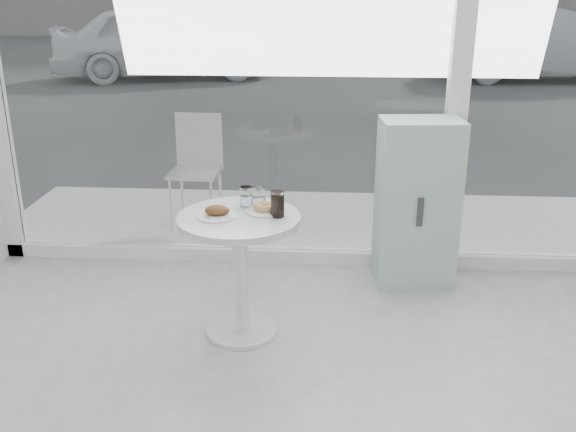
# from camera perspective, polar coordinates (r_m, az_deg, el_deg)

# --- Properties ---
(room_shell) EXTENTS (6.00, 6.00, 6.00)m
(room_shell) POSITION_cam_1_polar(r_m,az_deg,el_deg) (1.00, 2.81, 12.01)
(room_shell) COLOR silver
(room_shell) RESTS_ON ground
(storefront) EXTENTS (5.00, 0.14, 3.00)m
(storefront) POSITION_cam_1_polar(r_m,az_deg,el_deg) (4.57, 4.71, 15.87)
(storefront) COLOR white
(storefront) RESTS_ON ground
(main_table) EXTENTS (0.72, 0.72, 0.77)m
(main_table) POSITION_cam_1_polar(r_m,az_deg,el_deg) (3.80, -4.32, -3.10)
(main_table) COLOR white
(main_table) RESTS_ON ground
(patio_deck) EXTENTS (5.60, 1.60, 0.05)m
(patio_deck) POSITION_cam_1_polar(r_m,az_deg,el_deg) (5.72, 3.41, -0.57)
(patio_deck) COLOR silver
(patio_deck) RESTS_ON ground
(street) EXTENTS (40.00, 24.00, 0.00)m
(street) POSITION_cam_1_polar(r_m,az_deg,el_deg) (17.67, 3.86, 13.46)
(street) COLOR #333333
(street) RESTS_ON ground
(mint_cabinet) EXTENTS (0.58, 0.41, 1.18)m
(mint_cabinet) POSITION_cam_1_polar(r_m,az_deg,el_deg) (4.57, 11.37, 1.15)
(mint_cabinet) COLOR #93BCA5
(mint_cabinet) RESTS_ON ground
(patio_chair) EXTENTS (0.43, 0.43, 0.94)m
(patio_chair) POSITION_cam_1_polar(r_m,az_deg,el_deg) (5.57, -8.10, 4.74)
(patio_chair) COLOR white
(patio_chair) RESTS_ON patio_deck
(car_white) EXTENTS (5.04, 3.08, 1.60)m
(car_white) POSITION_cam_1_polar(r_m,az_deg,el_deg) (14.89, -11.07, 15.00)
(car_white) COLOR white
(car_white) RESTS_ON street
(car_silver) EXTENTS (4.76, 1.87, 1.54)m
(car_silver) POSITION_cam_1_polar(r_m,az_deg,el_deg) (15.33, 22.03, 13.98)
(car_silver) COLOR #A5A8AD
(car_silver) RESTS_ON street
(plate_fritter) EXTENTS (0.23, 0.23, 0.07)m
(plate_fritter) POSITION_cam_1_polar(r_m,az_deg,el_deg) (3.71, -6.27, 0.31)
(plate_fritter) COLOR white
(plate_fritter) RESTS_ON main_table
(plate_donut) EXTENTS (0.23, 0.23, 0.05)m
(plate_donut) POSITION_cam_1_polar(r_m,az_deg,el_deg) (3.77, -2.07, 0.66)
(plate_donut) COLOR white
(plate_donut) RESTS_ON main_table
(water_tumbler_a) EXTENTS (0.07, 0.07, 0.12)m
(water_tumbler_a) POSITION_cam_1_polar(r_m,az_deg,el_deg) (3.86, -3.75, 1.63)
(water_tumbler_a) COLOR white
(water_tumbler_a) RESTS_ON main_table
(water_tumbler_b) EXTENTS (0.08, 0.08, 0.13)m
(water_tumbler_b) POSITION_cam_1_polar(r_m,az_deg,el_deg) (3.83, -2.62, 1.53)
(water_tumbler_b) COLOR white
(water_tumbler_b) RESTS_ON main_table
(cola_glass) EXTENTS (0.08, 0.08, 0.15)m
(cola_glass) POSITION_cam_1_polar(r_m,az_deg,el_deg) (3.67, -0.94, 1.03)
(cola_glass) COLOR white
(cola_glass) RESTS_ON main_table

